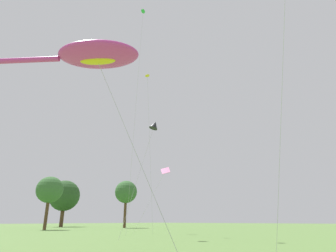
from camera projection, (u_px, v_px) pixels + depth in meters
big_show_kite at (93, 56)px, 17.42m from camera, size 8.81×12.46×11.75m
small_kite_tiny_distant at (154, 125)px, 25.12m from camera, size 3.62×1.16×10.08m
small_kite_diamond_red at (165, 172)px, 32.88m from camera, size 3.18×3.08×7.53m
small_kite_delta_white at (148, 82)px, 34.12m from camera, size 1.19×0.87×18.64m
small_kite_streamer_purple at (142, 20)px, 33.77m from camera, size 0.88×1.88×26.06m
tree_pine_center at (126, 192)px, 57.26m from camera, size 4.55×4.55×9.32m
tree_shrub_far at (50, 190)px, 45.16m from camera, size 4.25×4.25×8.32m
tree_oak_left at (64, 196)px, 67.01m from camera, size 7.24×7.24×10.78m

